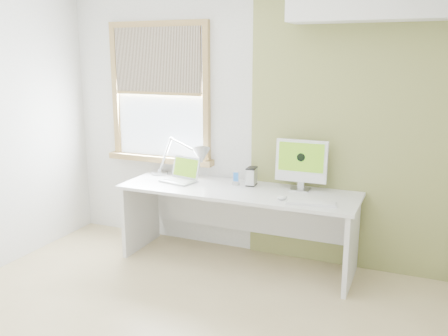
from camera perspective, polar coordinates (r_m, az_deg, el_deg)
The scene contains 11 objects.
room at distance 3.07m, azimuth -7.67°, elevation 1.36°, with size 4.04×3.54×2.64m.
accent_wall at distance 4.40m, azimuth 15.75°, elevation 4.54°, with size 2.00×0.02×2.60m, color #8E914A.
window at distance 5.00m, azimuth -7.70°, elevation 8.72°, with size 1.20×0.14×1.42m.
desk at distance 4.53m, azimuth 1.86°, elevation -4.69°, with size 2.20×0.70×0.73m.
desk_lamp at distance 4.77m, azimuth -3.66°, elevation 1.24°, with size 0.71×0.28×0.40m.
laptop at distance 4.70m, azimuth -5.03°, elevation -0.86°, with size 0.38×0.33×0.23m.
phone_dock at distance 4.55m, azimuth 1.42°, elevation -1.54°, with size 0.08×0.08×0.14m.
external_drive at distance 4.53m, azimuth 3.28°, elevation -1.00°, with size 0.09×0.14×0.17m.
imac at distance 4.39m, azimuth 9.16°, elevation 0.71°, with size 0.47×0.15×0.46m.
keyboard at distance 4.03m, azimuth 10.30°, elevation -4.11°, with size 0.43×0.18×0.02m.
mouse at distance 4.12m, azimuth 6.94°, elevation -3.50°, with size 0.06×0.11×0.03m, color white.
Camera 1 is at (1.54, -2.58, 1.92)m, focal length 38.57 mm.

